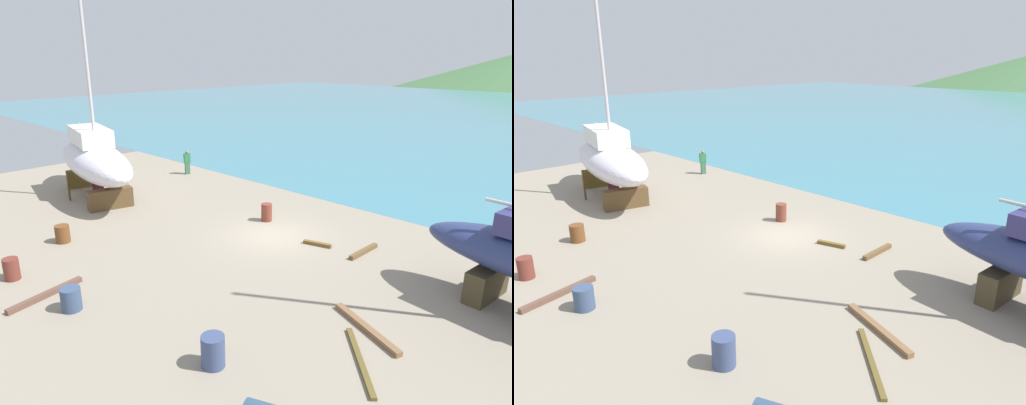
% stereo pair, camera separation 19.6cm
% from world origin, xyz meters
% --- Properties ---
extents(ground_plane, '(44.36, 44.36, 0.00)m').
position_xyz_m(ground_plane, '(0.00, -4.76, 0.00)').
color(ground_plane, gray).
extents(sailboat_large_starboard, '(11.37, 5.43, 19.71)m').
position_xyz_m(sailboat_large_starboard, '(-11.97, -2.67, 2.32)').
color(sailboat_large_starboard, brown).
rests_on(sailboat_large_starboard, ground).
extents(worker, '(0.36, 0.49, 1.71)m').
position_xyz_m(worker, '(-12.43, 4.48, 0.89)').
color(worker, '#3A6B4B').
rests_on(worker, ground).
extents(barrel_tipped_left, '(0.95, 0.95, 0.94)m').
position_xyz_m(barrel_tipped_left, '(5.37, -8.22, 0.47)').
color(barrel_tipped_left, '#3A4971').
rests_on(barrel_tipped_left, ground).
extents(barrel_ochre, '(0.86, 0.86, 0.81)m').
position_xyz_m(barrel_ochre, '(-6.33, -7.32, 0.40)').
color(barrel_ochre, brown).
rests_on(barrel_ochre, ground).
extents(barrel_tipped_right, '(0.67, 0.67, 0.86)m').
position_xyz_m(barrel_tipped_right, '(-4.08, -10.28, 0.43)').
color(barrel_tipped_right, brown).
rests_on(barrel_tipped_right, ground).
extents(barrel_rust_mid, '(0.69, 0.69, 0.92)m').
position_xyz_m(barrel_rust_mid, '(-1.61, 1.33, 0.46)').
color(barrel_rust_mid, brown).
rests_on(barrel_rust_mid, ground).
extents(barrel_tipped_center, '(0.75, 0.75, 0.81)m').
position_xyz_m(barrel_tipped_center, '(-0.30, -9.66, 0.40)').
color(barrel_tipped_center, '#394C6C').
rests_on(barrel_tipped_center, ground).
extents(timber_short_cross, '(1.31, 0.56, 0.16)m').
position_xyz_m(timber_short_cross, '(2.27, 0.58, 0.08)').
color(timber_short_cross, brown).
rests_on(timber_short_cross, ground).
extents(timber_short_skew, '(2.31, 2.30, 0.10)m').
position_xyz_m(timber_short_skew, '(8.19, -5.22, 0.05)').
color(timber_short_skew, brown).
rests_on(timber_short_skew, ground).
extents(timber_plank_near, '(0.80, 2.88, 0.19)m').
position_xyz_m(timber_plank_near, '(-1.79, -9.94, 0.09)').
color(timber_plank_near, brown).
rests_on(timber_plank_near, ground).
extents(timber_plank_far, '(0.20, 1.98, 0.19)m').
position_xyz_m(timber_plank_far, '(4.23, 1.29, 0.09)').
color(timber_plank_far, brown).
rests_on(timber_plank_far, ground).
extents(timber_long_fore, '(2.91, 1.27, 0.17)m').
position_xyz_m(timber_long_fore, '(7.48, -3.74, 0.08)').
color(timber_long_fore, brown).
rests_on(timber_long_fore, ground).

